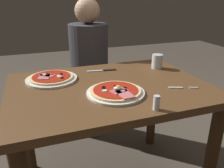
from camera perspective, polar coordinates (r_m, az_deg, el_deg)
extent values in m
cube|color=brown|center=(1.29, -0.74, -1.08)|extent=(1.09, 0.79, 0.04)
cylinder|color=#3C2715|center=(1.46, 23.45, -16.75)|extent=(0.07, 0.07, 0.69)
cylinder|color=#3C2715|center=(1.70, -20.61, -10.40)|extent=(0.07, 0.07, 0.69)
cylinder|color=#3C2715|center=(1.91, 10.01, -5.61)|extent=(0.07, 0.07, 0.69)
cylinder|color=white|center=(1.17, 0.89, -2.18)|extent=(0.30, 0.30, 0.01)
cylinder|color=#E5C17F|center=(1.16, 0.89, -1.68)|extent=(0.26, 0.26, 0.01)
cylinder|color=#A82314|center=(1.16, 0.89, -1.39)|extent=(0.23, 0.23, 0.00)
torus|color=black|center=(1.17, -2.17, -1.02)|extent=(0.02, 0.02, 0.00)
torus|color=black|center=(1.20, 0.88, -0.47)|extent=(0.02, 0.02, 0.00)
torus|color=black|center=(1.19, 1.39, -0.69)|extent=(0.02, 0.02, 0.00)
torus|color=black|center=(1.18, -2.08, -0.72)|extent=(0.02, 0.02, 0.00)
torus|color=black|center=(1.18, 3.25, -0.90)|extent=(0.02, 0.02, 0.00)
cube|color=#C65B66|center=(1.14, 1.66, -1.74)|extent=(0.10, 0.08, 0.00)
cube|color=#D16B70|center=(1.10, 3.25, -2.52)|extent=(0.07, 0.10, 0.00)
cylinder|color=beige|center=(1.14, -1.87, -1.66)|extent=(0.03, 0.03, 0.00)
cylinder|color=beige|center=(1.14, 2.69, -1.75)|extent=(0.02, 0.02, 0.00)
ellipsoid|color=white|center=(1.15, 1.36, -1.04)|extent=(0.04, 0.03, 0.02)
cylinder|color=yellow|center=(1.14, 1.36, -0.58)|extent=(0.02, 0.02, 0.00)
cylinder|color=white|center=(1.40, -14.80, 1.21)|extent=(0.30, 0.30, 0.01)
cylinder|color=#E5C17F|center=(1.40, -14.84, 1.64)|extent=(0.25, 0.25, 0.01)
cylinder|color=#A82314|center=(1.39, -14.87, 1.89)|extent=(0.22, 0.22, 0.00)
torus|color=black|center=(1.44, -15.79, 2.56)|extent=(0.02, 0.02, 0.00)
torus|color=black|center=(1.34, -12.31, 1.50)|extent=(0.02, 0.02, 0.00)
torus|color=black|center=(1.41, -12.51, 2.52)|extent=(0.02, 0.02, 0.00)
torus|color=black|center=(1.41, -14.67, 2.29)|extent=(0.02, 0.02, 0.00)
cube|color=#D16B70|center=(1.41, -15.91, 2.15)|extent=(0.10, 0.10, 0.00)
cube|color=#D16B70|center=(1.39, -16.53, 1.75)|extent=(0.08, 0.10, 0.00)
cylinder|color=beige|center=(1.41, -16.54, 2.15)|extent=(0.02, 0.02, 0.00)
cylinder|color=beige|center=(1.38, -13.22, 2.05)|extent=(0.02, 0.02, 0.00)
cylinder|color=beige|center=(1.37, -12.93, 1.82)|extent=(0.03, 0.03, 0.00)
cylinder|color=silver|center=(1.59, 11.17, 5.53)|extent=(0.07, 0.07, 0.10)
cylinder|color=silver|center=(1.59, 11.13, 4.92)|extent=(0.06, 0.06, 0.06)
cube|color=silver|center=(1.29, 15.54, -0.87)|extent=(0.08, 0.04, 0.00)
cube|color=silver|center=(1.31, 19.76, -1.01)|extent=(0.04, 0.02, 0.00)
cube|color=silver|center=(1.31, 19.70, -0.93)|extent=(0.04, 0.02, 0.00)
cube|color=silver|center=(1.31, 19.64, -0.85)|extent=(0.04, 0.02, 0.00)
cube|color=silver|center=(1.32, 19.59, -0.78)|extent=(0.04, 0.02, 0.00)
cube|color=silver|center=(1.51, -4.22, 3.30)|extent=(0.11, 0.04, 0.00)
cube|color=black|center=(1.53, -0.67, 3.52)|extent=(0.09, 0.03, 0.01)
cylinder|color=white|center=(1.02, 11.00, -4.92)|extent=(0.03, 0.03, 0.05)
cylinder|color=silver|center=(1.01, 11.13, -3.22)|extent=(0.03, 0.03, 0.01)
cylinder|color=black|center=(2.13, -5.25, -5.80)|extent=(0.29, 0.29, 0.46)
cylinder|color=#38383D|center=(1.95, -5.74, 7.09)|extent=(0.32, 0.32, 0.52)
sphere|color=tan|center=(1.89, -6.16, 17.69)|extent=(0.20, 0.20, 0.20)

